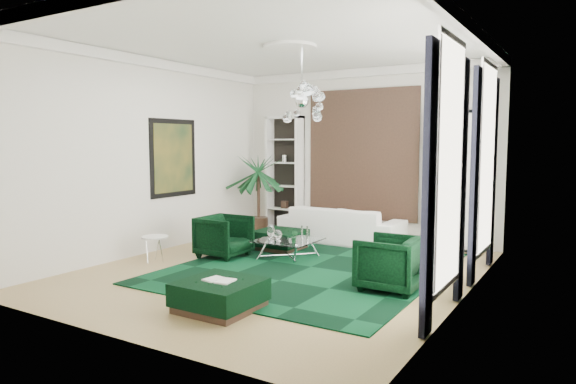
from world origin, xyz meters
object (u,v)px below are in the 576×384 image
Objects in this scene: side_table at (155,249)px; ottoman_front at (220,295)px; sofa at (341,225)px; palm at (258,183)px; ottoman_side at (280,240)px; coffee_table at (288,249)px; armchair_right at (390,263)px; armchair_left at (224,236)px.

ottoman_front is at bearing -29.16° from side_table.
palm reaches higher than sofa.
ottoman_side is at bearing -42.14° from palm.
ottoman_front is (0.60, -4.93, -0.19)m from sofa.
ottoman_side reaches higher than ottoman_front.
coffee_table is 2.21× the size of side_table.
ottoman_side is (-2.92, 1.62, -0.21)m from armchair_right.
armchair_left is 0.98× the size of ottoman_side.
ottoman_front reaches higher than coffee_table.
coffee_table is at bearing -113.02° from armchair_right.
sofa is at bearing 84.79° from coffee_table.
armchair_right reaches higher than sofa.
ottoman_front is (1.88, -2.48, -0.20)m from armchair_left.
ottoman_side is (0.55, 1.13, -0.20)m from armchair_left.
side_table is (-2.11, -3.42, -0.16)m from sofa.
armchair_left is at bearing -115.82° from ottoman_side.
side_table reaches higher than coffee_table.
armchair_right is 2.57m from coffee_table.
armchair_right is 1.85× the size of side_table.
palm reaches higher than ottoman_side.
armchair_right is at bearing 6.46° from side_table.
ottoman_front is (0.77, -3.00, 0.01)m from coffee_table.
ottoman_front is at bearing -142.86° from armchair_left.
ottoman_side is 3.85m from ottoman_front.
side_table is at bearing -89.73° from palm.
palm reaches higher than ottoman_front.
armchair_right is 0.37× the size of palm.
sofa is 4.02m from side_table.
palm reaches higher than armchair_right.
side_table is (-2.71, 1.51, 0.04)m from ottoman_front.
armchair_left is 3.50m from armchair_right.
sofa is 5.55× the size of side_table.
ottoman_front is 5.67m from palm.
side_table is (-1.37, -2.10, 0.03)m from ottoman_side.
armchair_left is at bearing -70.57° from palm.
armchair_left is 3.12m from ottoman_front.
armchair_right is 0.84× the size of coffee_table.
sofa is 1.95m from coffee_table.
armchair_left is 0.36× the size of palm.
side_table is at bearing 58.36° from sofa.
armchair_left is 1.82× the size of side_table.
side_table reaches higher than ottoman_front.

